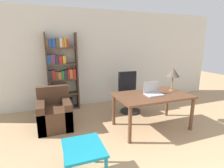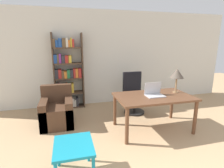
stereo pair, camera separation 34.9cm
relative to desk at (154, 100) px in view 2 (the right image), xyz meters
name	(u,v)px [view 2 (the right image)]	position (x,y,z in m)	size (l,w,h in m)	color
wall_back	(105,58)	(-0.59, 1.97, 0.70)	(8.00, 0.06, 2.70)	silver
desk	(154,100)	(0.00, 0.00, 0.00)	(1.55, 0.92, 0.74)	brown
laptop	(154,93)	(0.01, 0.00, 0.15)	(0.36, 0.26, 0.27)	#B2B2B7
table_lamp	(177,74)	(0.57, 0.11, 0.50)	(0.29, 0.29, 0.52)	olive
office_chair	(134,95)	(-0.03, 1.02, -0.18)	(0.53, 0.53, 1.05)	black
side_table_blue	(74,150)	(-1.67, -0.96, -0.25)	(0.52, 0.60, 0.48)	teal
armchair	(57,112)	(-1.95, 0.76, -0.36)	(0.68, 0.76, 0.86)	#472D1E
bookshelf	(67,75)	(-1.70, 1.78, 0.29)	(0.79, 0.28, 2.06)	#4C3828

